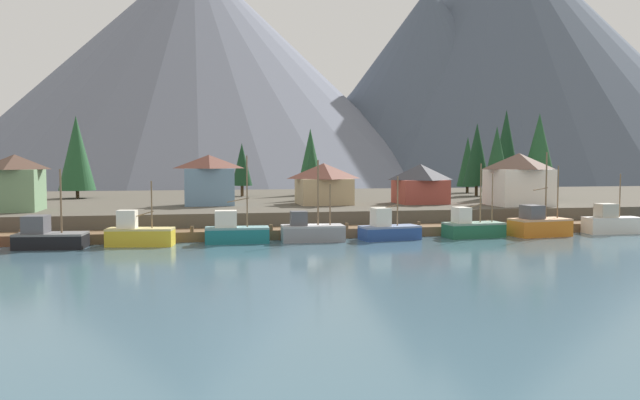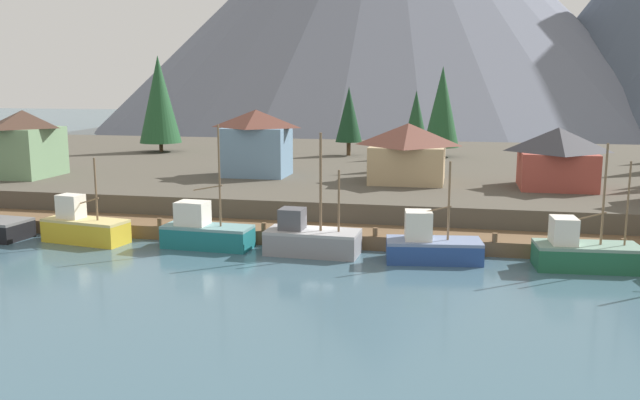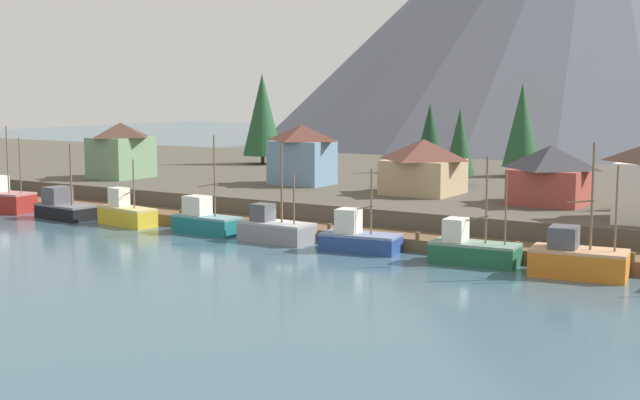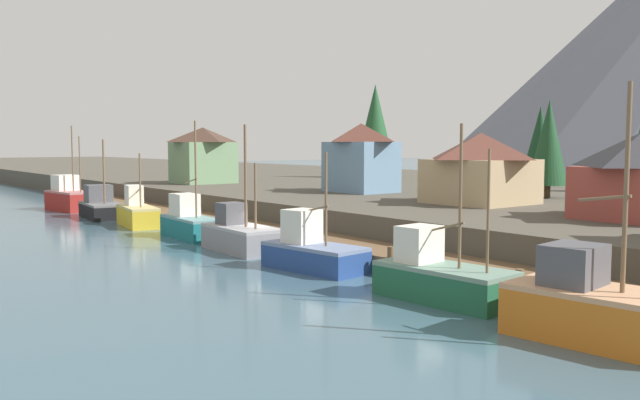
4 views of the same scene
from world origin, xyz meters
name	(u,v)px [view 1 (image 1 of 4)]	position (x,y,z in m)	size (l,w,h in m)	color
ground_plane	(283,225)	(0.00, 20.00, -0.50)	(400.00, 400.00, 1.00)	#3D5B6B
dock	(306,232)	(0.00, 1.99, 0.50)	(80.00, 4.00, 1.60)	brown
shoreline_bank	(271,206)	(0.00, 32.00, 1.25)	(400.00, 56.00, 2.50)	#4C473D
mountain_west_peak	(195,71)	(-10.34, 134.09, 35.24)	(147.78, 147.78, 70.48)	slate
mountain_central_peak	(429,87)	(62.56, 128.63, 31.54)	(93.19, 93.19, 63.08)	#475160
mountain_east_peak	(501,55)	(94.53, 143.11, 44.68)	(162.02, 162.02, 89.35)	#475160
fishing_boat_black	(48,237)	(-25.17, -1.94, 1.08)	(6.53, 3.62, 7.40)	black
fishing_boat_yellow	(139,234)	(-17.02, -1.75, 1.10)	(6.55, 3.30, 6.23)	gold
fishing_boat_teal	(235,232)	(-7.82, -1.47, 1.14)	(6.38, 2.71, 8.67)	#196B70
fishing_boat_grey	(311,231)	(-0.16, -1.66, 1.03)	(6.35, 3.05, 8.22)	gray
fishing_boat_blue	(388,229)	(7.89, -1.88, 1.05)	(6.38, 3.42, 6.55)	navy
fishing_boat_green	(472,227)	(17.26, -1.75, 1.05)	(6.45, 3.19, 7.86)	#1E5B3D
fishing_boat_orange	(539,225)	(24.87, -2.10, 1.21)	(6.58, 3.83, 9.08)	#CC6B1E
fishing_boat_white	(611,223)	(34.18, -1.44, 1.20)	(6.35, 2.65, 6.69)	silver
house_green	(15,182)	(-31.39, 12.15, 5.75)	(5.61, 6.47, 6.37)	#6B8E66
house_tan	(324,183)	(4.89, 16.28, 5.23)	(6.91, 6.97, 5.33)	tan
house_blue	(209,180)	(-9.77, 17.19, 5.76)	(6.41, 4.86, 6.39)	#6689A8
house_red	(420,183)	(17.68, 15.10, 5.16)	(6.45, 6.22, 5.21)	#9E4238
house_white	(519,179)	(28.52, 9.09, 5.87)	(7.27, 6.48, 6.60)	silver
conifer_near_left	(506,149)	(35.00, 24.89, 9.95)	(4.64, 4.64, 13.36)	#4C3823
conifer_near_right	(539,150)	(38.03, 20.63, 9.64)	(5.26, 5.26, 12.57)	#4C3823
conifer_mid_left	(477,154)	(32.90, 30.50, 9.13)	(4.34, 4.34, 11.63)	#4C3823
conifer_mid_right	(312,168)	(4.97, 24.93, 7.11)	(3.21, 3.21, 8.17)	#4C3823
conifer_back_left	(468,162)	(35.64, 39.95, 7.96)	(3.74, 3.74, 9.82)	#4C3823
conifer_back_right	(77,153)	(-28.73, 36.31, 9.29)	(5.39, 5.39, 12.37)	#4C3823
conifer_centre	(242,164)	(-4.03, 37.04, 7.55)	(3.28, 3.28, 8.44)	#4C3823
conifer_far_left	(310,158)	(7.21, 38.03, 8.53)	(4.30, 4.30, 10.89)	#4C3823
conifer_far_right	(497,159)	(30.90, 19.79, 8.36)	(4.16, 4.16, 10.56)	#4C3823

